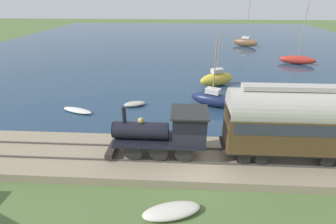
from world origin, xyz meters
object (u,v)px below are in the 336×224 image
object	(u,v)px
passenger_coach	(296,120)
sailboat_navy	(212,99)
sailboat_red	(297,60)
beached_dinghy	(172,211)
sailboat_brown	(245,42)
rowboat_mid_harbor	(78,110)
sailboat_yellow	(217,79)
steam_locomotive	(169,130)
rowboat_far_out	(135,104)
rowboat_off_pier	(323,130)
rowboat_near_shore	(294,107)

from	to	relation	value
passenger_coach	sailboat_navy	world-z (taller)	sailboat_navy
sailboat_red	beached_dinghy	bearing A→B (deg)	167.84
sailboat_red	sailboat_navy	size ratio (longest dim) A/B	1.40
sailboat_brown	rowboat_mid_harbor	world-z (taller)	sailboat_brown
sailboat_yellow	sailboat_brown	bearing A→B (deg)	-46.41
steam_locomotive	rowboat_far_out	distance (m)	9.64
rowboat_mid_harbor	beached_dinghy	size ratio (longest dim) A/B	1.03
passenger_coach	rowboat_off_pier	world-z (taller)	passenger_coach
sailboat_brown	rowboat_mid_harbor	xyz separation A→B (m)	(-32.89, 21.22, -0.64)
rowboat_off_pier	beached_dinghy	size ratio (longest dim) A/B	0.74
sailboat_navy	rowboat_near_shore	world-z (taller)	sailboat_navy
rowboat_near_shore	sailboat_navy	bearing A→B (deg)	140.50
passenger_coach	beached_dinghy	size ratio (longest dim) A/B	2.67
rowboat_far_out	beached_dinghy	bearing A→B (deg)	176.58
passenger_coach	sailboat_brown	size ratio (longest dim) A/B	0.92
rowboat_far_out	sailboat_navy	bearing A→B (deg)	-106.82
rowboat_far_out	beached_dinghy	distance (m)	13.51
passenger_coach	sailboat_yellow	xyz separation A→B (m)	(15.08, 2.57, -2.29)
steam_locomotive	sailboat_red	distance (m)	31.22
steam_locomotive	sailboat_brown	distance (m)	41.89
rowboat_far_out	passenger_coach	bearing A→B (deg)	-149.61
sailboat_yellow	rowboat_mid_harbor	bearing A→B (deg)	94.03
passenger_coach	sailboat_brown	distance (m)	40.34
rowboat_off_pier	rowboat_far_out	xyz separation A→B (m)	(4.15, 15.00, 0.05)
passenger_coach	rowboat_near_shore	distance (m)	10.05
sailboat_red	sailboat_navy	world-z (taller)	sailboat_red
rowboat_mid_harbor	sailboat_brown	bearing A→B (deg)	-12.80
sailboat_brown	rowboat_far_out	xyz separation A→B (m)	(-31.19, 16.46, -0.61)
steam_locomotive	sailboat_yellow	size ratio (longest dim) A/B	0.96
rowboat_mid_harbor	beached_dinghy	bearing A→B (deg)	-121.81
steam_locomotive	sailboat_navy	xyz separation A→B (m)	(9.17, -3.49, -1.55)
steam_locomotive	rowboat_off_pier	world-z (taller)	steam_locomotive
steam_locomotive	rowboat_off_pier	distance (m)	12.38
sailboat_brown	rowboat_off_pier	xyz separation A→B (m)	(-35.34, 1.45, -0.66)
rowboat_far_out	beached_dinghy	xyz separation A→B (m)	(-12.90, -4.03, 0.01)
beached_dinghy	rowboat_off_pier	bearing A→B (deg)	-51.43
sailboat_brown	sailboat_red	world-z (taller)	sailboat_brown
sailboat_brown	beached_dinghy	distance (m)	45.81
sailboat_yellow	sailboat_red	xyz separation A→B (m)	(10.75, -12.94, -0.16)
rowboat_far_out	sailboat_brown	bearing A→B (deg)	-48.59
sailboat_yellow	beached_dinghy	world-z (taller)	sailboat_yellow
passenger_coach	rowboat_near_shore	size ratio (longest dim) A/B	3.61
rowboat_off_pier	rowboat_mid_harbor	world-z (taller)	rowboat_mid_harbor
sailboat_yellow	rowboat_off_pier	world-z (taller)	sailboat_yellow
sailboat_yellow	sailboat_navy	xyz separation A→B (m)	(-5.91, 1.04, -0.13)
sailboat_brown	beached_dinghy	xyz separation A→B (m)	(-44.09, 12.43, -0.60)
sailboat_brown	sailboat_navy	bearing A→B (deg)	-167.85
sailboat_brown	sailboat_navy	distance (m)	32.07
rowboat_near_shore	rowboat_mid_harbor	world-z (taller)	rowboat_near_shore
sailboat_navy	rowboat_mid_harbor	distance (m)	12.14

